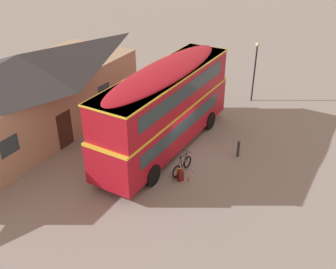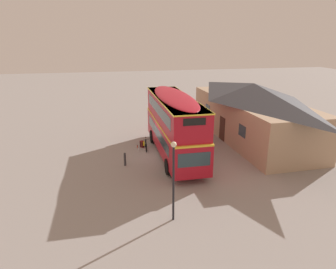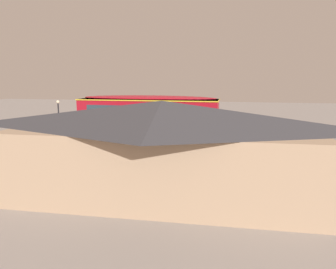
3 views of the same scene
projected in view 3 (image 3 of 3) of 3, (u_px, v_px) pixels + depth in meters
name	position (u px, v px, depth m)	size (l,w,h in m)	color
ground_plane	(155.00, 155.00, 25.16)	(120.00, 120.00, 0.00)	gray
double_decker_bus	(148.00, 124.00, 23.76)	(10.65, 2.68, 4.79)	black
touring_bicycle	(176.00, 149.00, 25.72)	(1.72, 0.46, 1.05)	black
backpack_on_ground	(183.00, 149.00, 25.84)	(0.40, 0.41, 0.59)	maroon
water_bottle_red_squeeze	(183.00, 151.00, 26.29)	(0.08, 0.08, 0.24)	#D84C33
water_bottle_clear_plastic	(176.00, 151.00, 26.36)	(0.08, 0.08, 0.22)	silver
pub_building	(162.00, 149.00, 15.79)	(15.48, 6.24, 4.97)	tan
street_lamp	(59.00, 118.00, 27.37)	(0.28, 0.28, 4.18)	black
kerb_bollard	(147.00, 141.00, 28.12)	(0.16, 0.16, 0.97)	#333338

